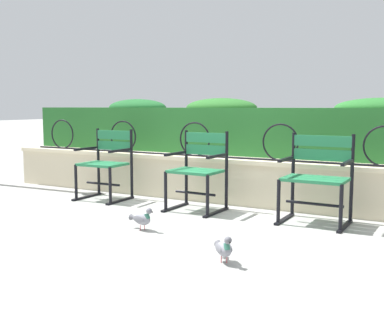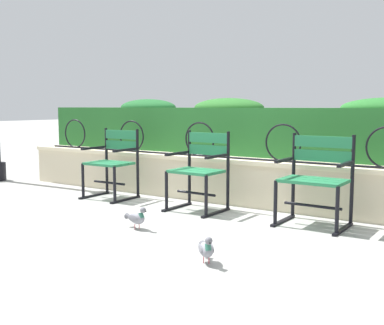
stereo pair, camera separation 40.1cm
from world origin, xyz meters
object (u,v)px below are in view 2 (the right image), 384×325
Objects in this scene: park_chair_left at (113,161)px; park_chair_right at (316,177)px; pigeon_far_side at (206,248)px; park_chair_centre at (200,168)px; pigeon_near_chairs at (137,217)px.

park_chair_left is 2.60m from park_chair_right.
pigeon_far_side is at bearing -99.43° from park_chair_right.
pigeon_far_side is at bearing -33.38° from park_chair_left.
park_chair_centre is at bearing -177.68° from park_chair_right.
park_chair_right reaches higher than park_chair_centre.
pigeon_far_side is (1.03, -1.53, -0.35)m from park_chair_centre.
park_chair_left is 3.63× the size of pigeon_far_side.
pigeon_near_chairs and pigeon_far_side have the same top height.
pigeon_far_side is (2.33, -1.54, -0.35)m from park_chair_left.
park_chair_right is 1.64m from pigeon_far_side.
park_chair_centre is at bearing 88.07° from pigeon_near_chairs.
park_chair_centre reaches higher than pigeon_near_chairs.
pigeon_far_side is (-0.26, -1.58, -0.36)m from park_chair_right.
park_chair_centre is 1.30m from park_chair_right.
pigeon_near_chairs is at bearing 155.66° from pigeon_far_side.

